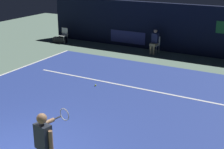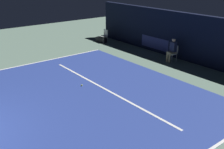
{
  "view_description": "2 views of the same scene",
  "coord_description": "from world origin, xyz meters",
  "px_view_note": "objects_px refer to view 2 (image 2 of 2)",
  "views": [
    {
      "loc": [
        5.63,
        -5.08,
        4.68
      ],
      "look_at": [
        0.27,
        4.49,
        0.92
      ],
      "focal_mm": 53.0,
      "sensor_mm": 36.0,
      "label": 1
    },
    {
      "loc": [
        8.46,
        -0.41,
        4.72
      ],
      "look_at": [
        0.96,
        5.46,
        1.06
      ],
      "focal_mm": 43.56,
      "sensor_mm": 36.0,
      "label": 2
    }
  ],
  "objects_px": {
    "courtside_chair_near": "(104,35)",
    "equipment_bag": "(101,40)",
    "line_judge_on_chair": "(172,49)",
    "tennis_ball": "(82,85)"
  },
  "relations": [
    {
      "from": "courtside_chair_near",
      "to": "tennis_ball",
      "type": "relative_size",
      "value": 12.94
    },
    {
      "from": "line_judge_on_chair",
      "to": "courtside_chair_near",
      "type": "bearing_deg",
      "value": -176.42
    },
    {
      "from": "tennis_ball",
      "to": "line_judge_on_chair",
      "type": "bearing_deg",
      "value": 88.76
    },
    {
      "from": "line_judge_on_chair",
      "to": "courtside_chair_near",
      "type": "xyz_separation_m",
      "value": [
        -5.75,
        -0.36,
        -0.18
      ]
    },
    {
      "from": "line_judge_on_chair",
      "to": "courtside_chair_near",
      "type": "distance_m",
      "value": 5.76
    },
    {
      "from": "line_judge_on_chair",
      "to": "tennis_ball",
      "type": "height_order",
      "value": "line_judge_on_chair"
    },
    {
      "from": "courtside_chair_near",
      "to": "equipment_bag",
      "type": "xyz_separation_m",
      "value": [
        -0.19,
        -0.14,
        -0.34
      ]
    },
    {
      "from": "line_judge_on_chair",
      "to": "tennis_ball",
      "type": "bearing_deg",
      "value": -91.24
    },
    {
      "from": "courtside_chair_near",
      "to": "equipment_bag",
      "type": "height_order",
      "value": "courtside_chair_near"
    },
    {
      "from": "courtside_chair_near",
      "to": "equipment_bag",
      "type": "relative_size",
      "value": 1.05
    }
  ]
}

